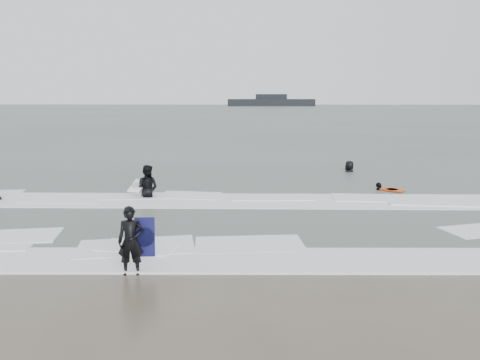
{
  "coord_description": "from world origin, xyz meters",
  "views": [
    {
      "loc": [
        0.35,
        -12.09,
        4.29
      ],
      "look_at": [
        0.0,
        5.0,
        1.1
      ],
      "focal_mm": 35.0,
      "sensor_mm": 36.0,
      "label": 1
    }
  ],
  "objects_px": {
    "surfer_right_near": "(379,191)",
    "surfer_right_far": "(349,173)",
    "vessel_horizon": "(271,102)",
    "surfer_centre": "(132,274)",
    "surfer_wading": "(148,199)"
  },
  "relations": [
    {
      "from": "surfer_centre",
      "to": "surfer_wading",
      "type": "height_order",
      "value": "surfer_wading"
    },
    {
      "from": "surfer_centre",
      "to": "surfer_wading",
      "type": "xyz_separation_m",
      "value": [
        -1.38,
        8.11,
        0.0
      ]
    },
    {
      "from": "surfer_right_near",
      "to": "surfer_right_far",
      "type": "bearing_deg",
      "value": -114.54
    },
    {
      "from": "surfer_centre",
      "to": "surfer_right_near",
      "type": "height_order",
      "value": "surfer_centre"
    },
    {
      "from": "surfer_right_far",
      "to": "surfer_right_near",
      "type": "bearing_deg",
      "value": 39.48
    },
    {
      "from": "surfer_wading",
      "to": "surfer_centre",
      "type": "bearing_deg",
      "value": 113.07
    },
    {
      "from": "surfer_wading",
      "to": "vessel_horizon",
      "type": "distance_m",
      "value": 136.45
    },
    {
      "from": "surfer_wading",
      "to": "surfer_right_far",
      "type": "bearing_deg",
      "value": -132.24
    },
    {
      "from": "surfer_wading",
      "to": "vessel_horizon",
      "type": "height_order",
      "value": "vessel_horizon"
    },
    {
      "from": "surfer_right_near",
      "to": "surfer_wading",
      "type": "bearing_deg",
      "value": -18.08
    },
    {
      "from": "surfer_right_far",
      "to": "vessel_horizon",
      "type": "distance_m",
      "value": 129.41
    },
    {
      "from": "surfer_right_near",
      "to": "vessel_horizon",
      "type": "xyz_separation_m",
      "value": [
        1.21,
        134.24,
        1.43
      ]
    },
    {
      "from": "vessel_horizon",
      "to": "surfer_right_near",
      "type": "bearing_deg",
      "value": -90.52
    },
    {
      "from": "surfer_right_near",
      "to": "surfer_right_far",
      "type": "xyz_separation_m",
      "value": [
        -0.3,
        4.85,
        0.0
      ]
    },
    {
      "from": "surfer_right_far",
      "to": "vessel_horizon",
      "type": "relative_size",
      "value": 0.06
    }
  ]
}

